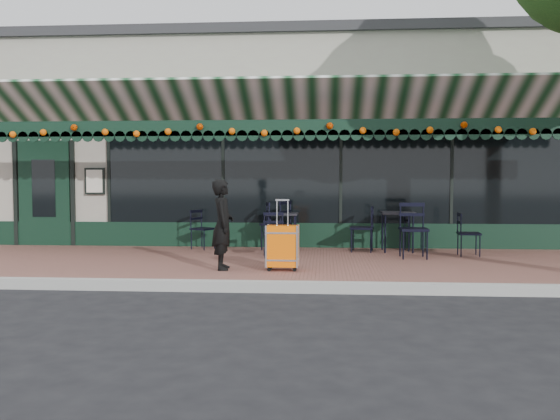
# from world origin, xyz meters

# --- Properties ---
(ground) EXTENTS (80.00, 80.00, 0.00)m
(ground) POSITION_xyz_m (0.00, 0.00, 0.00)
(ground) COLOR black
(ground) RESTS_ON ground
(sidewalk) EXTENTS (18.00, 4.00, 0.15)m
(sidewalk) POSITION_xyz_m (0.00, 2.00, 0.07)
(sidewalk) COLOR brown
(sidewalk) RESTS_ON ground
(curb) EXTENTS (18.00, 0.16, 0.15)m
(curb) POSITION_xyz_m (0.00, -0.08, 0.07)
(curb) COLOR #9E9E99
(curb) RESTS_ON ground
(restaurant_building) EXTENTS (12.00, 9.60, 4.50)m
(restaurant_building) POSITION_xyz_m (0.00, 7.84, 2.27)
(restaurant_building) COLOR #9D9488
(restaurant_building) RESTS_ON ground
(woman) EXTENTS (0.39, 0.54, 1.39)m
(woman) POSITION_xyz_m (-0.49, 0.93, 0.84)
(woman) COLOR black
(woman) RESTS_ON sidewalk
(suitcase) EXTENTS (0.48, 0.28, 1.08)m
(suitcase) POSITION_xyz_m (0.43, 0.89, 0.51)
(suitcase) COLOR #FF6908
(suitcase) RESTS_ON sidewalk
(cafe_table_a) EXTENTS (0.62, 0.62, 0.77)m
(cafe_table_a) POSITION_xyz_m (2.48, 3.43, 0.84)
(cafe_table_a) COLOR black
(cafe_table_a) RESTS_ON sidewalk
(cafe_table_b) EXTENTS (0.60, 0.60, 0.74)m
(cafe_table_b) POSITION_xyz_m (0.25, 3.42, 0.81)
(cafe_table_b) COLOR black
(cafe_table_b) RESTS_ON sidewalk
(chair_a_left) EXTENTS (0.50, 0.50, 0.89)m
(chair_a_left) POSITION_xyz_m (1.79, 3.33, 0.60)
(chair_a_left) COLOR black
(chair_a_left) RESTS_ON sidewalk
(chair_a_right) EXTENTS (0.42, 0.42, 0.78)m
(chair_a_right) POSITION_xyz_m (2.83, 3.55, 0.54)
(chair_a_right) COLOR black
(chair_a_right) RESTS_ON sidewalk
(chair_a_front) EXTENTS (0.50, 0.50, 0.99)m
(chair_a_front) POSITION_xyz_m (2.64, 2.47, 0.65)
(chair_a_front) COLOR black
(chair_a_front) RESTS_ON sidewalk
(chair_a_extra) EXTENTS (0.42, 0.42, 0.80)m
(chair_a_extra) POSITION_xyz_m (3.68, 2.85, 0.55)
(chair_a_extra) COLOR black
(chair_a_extra) RESTS_ON sidewalk
(chair_b_left) EXTENTS (0.66, 0.66, 0.99)m
(chair_b_left) POSITION_xyz_m (0.12, 3.52, 0.65)
(chair_b_left) COLOR black
(chair_b_left) RESTS_ON sidewalk
(chair_b_right) EXTENTS (0.57, 0.57, 0.96)m
(chair_b_right) POSITION_xyz_m (0.17, 3.50, 0.63)
(chair_b_right) COLOR black
(chair_b_right) RESTS_ON sidewalk
(chair_b_front) EXTENTS (0.46, 0.46, 0.81)m
(chair_b_front) POSITION_xyz_m (0.18, 2.41, 0.55)
(chair_b_front) COLOR black
(chair_b_front) RESTS_ON sidewalk
(chair_solo) EXTENTS (0.54, 0.54, 0.79)m
(chair_solo) POSITION_xyz_m (-1.34, 3.53, 0.55)
(chair_solo) COLOR black
(chair_solo) RESTS_ON sidewalk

